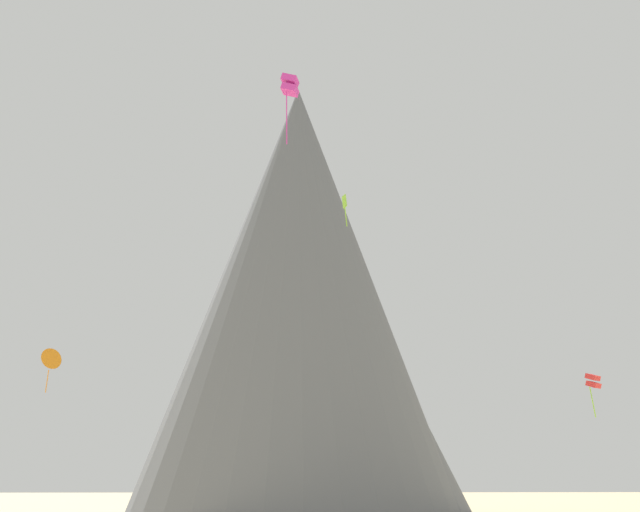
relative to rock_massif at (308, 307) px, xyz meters
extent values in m
cone|color=slate|center=(-1.76, -0.61, 3.49)|extent=(60.65, 60.65, 63.19)
cone|color=slate|center=(4.91, 1.71, -9.72)|extent=(40.75, 40.75, 36.78)
cube|color=#D1339E|center=(-2.58, -56.12, 3.90)|extent=(1.43, 1.35, 0.82)
cube|color=#D1339E|center=(-2.58, -56.12, 4.67)|extent=(1.43, 1.35, 0.82)
cylinder|color=#D1339E|center=(-2.78, -56.12, 1.60)|extent=(0.15, 0.31, 4.10)
cube|color=#8CD133|center=(1.89, -49.23, -2.26)|extent=(0.39, 0.64, 1.09)
cylinder|color=#8CD133|center=(2.00, -49.23, -3.60)|extent=(0.21, 0.23, 1.63)
cube|color=red|center=(22.78, -44.36, -16.32)|extent=(1.30, 1.32, 0.68)
cube|color=red|center=(22.78, -44.36, -15.71)|extent=(1.30, 1.32, 0.68)
cylinder|color=#8CD133|center=(22.56, -44.36, -17.76)|extent=(0.41, 0.30, 2.45)
cone|color=orange|center=(-26.63, -29.68, -12.25)|extent=(2.16, 2.12, 2.21)
cylinder|color=orange|center=(-26.76, -29.68, -14.47)|extent=(0.21, 0.20, 2.24)
camera|label=1|loc=(-2.13, -105.39, -23.63)|focal=41.66mm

